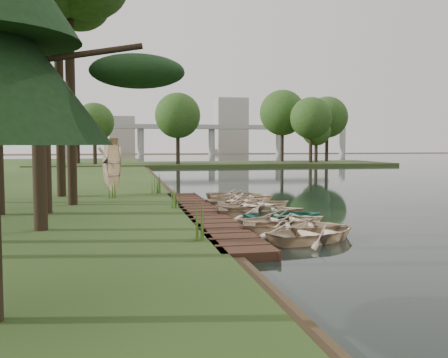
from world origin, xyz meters
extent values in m
plane|color=#3D2F1D|center=(0.00, 0.00, 0.00)|extent=(300.00, 300.00, 0.00)
cube|color=#392116|center=(-1.60, 0.00, 0.15)|extent=(1.60, 16.00, 0.30)
cube|color=#31411D|center=(8.00, 50.00, 0.23)|extent=(50.00, 14.00, 0.45)
cylinder|color=black|center=(-15.33, 50.00, 2.85)|extent=(0.50, 0.50, 4.80)
sphere|color=#2A4B19|center=(-15.33, 50.00, 6.45)|extent=(5.60, 5.60, 5.60)
cylinder|color=black|center=(-8.67, 50.00, 2.85)|extent=(0.50, 0.50, 4.80)
sphere|color=#2A4B19|center=(-8.67, 50.00, 6.45)|extent=(5.60, 5.60, 5.60)
cylinder|color=black|center=(-2.00, 50.00, 2.85)|extent=(0.50, 0.50, 4.80)
sphere|color=#2A4B19|center=(-2.00, 50.00, 6.45)|extent=(5.60, 5.60, 5.60)
cylinder|color=black|center=(4.67, 50.00, 2.85)|extent=(0.50, 0.50, 4.80)
sphere|color=#2A4B19|center=(4.67, 50.00, 6.45)|extent=(5.60, 5.60, 5.60)
cylinder|color=black|center=(11.33, 50.00, 2.85)|extent=(0.50, 0.50, 4.80)
sphere|color=#2A4B19|center=(11.33, 50.00, 6.45)|extent=(5.60, 5.60, 5.60)
cylinder|color=black|center=(18.00, 50.00, 2.85)|extent=(0.50, 0.50, 4.80)
sphere|color=#2A4B19|center=(18.00, 50.00, 6.45)|extent=(5.60, 5.60, 5.60)
cylinder|color=black|center=(24.67, 50.00, 2.85)|extent=(0.50, 0.50, 4.80)
sphere|color=#2A4B19|center=(24.67, 50.00, 6.45)|extent=(5.60, 5.60, 5.60)
cube|color=#A5A5A0|center=(10.00, 120.00, 8.00)|extent=(90.00, 4.00, 1.20)
cylinder|color=#A5A5A0|center=(-20.00, 120.00, 4.00)|extent=(1.80, 1.80, 8.00)
cylinder|color=#A5A5A0|center=(0.00, 120.00, 4.00)|extent=(1.80, 1.80, 8.00)
cylinder|color=#A5A5A0|center=(20.00, 120.00, 4.00)|extent=(1.80, 1.80, 8.00)
cylinder|color=#A5A5A0|center=(40.00, 120.00, 4.00)|extent=(1.80, 1.80, 8.00)
cylinder|color=#A5A5A0|center=(60.00, 120.00, 4.00)|extent=(1.80, 1.80, 8.00)
cube|color=#A5A5A0|center=(30.00, 140.00, 9.00)|extent=(10.00, 8.00, 18.00)
cube|color=#A5A5A0|center=(-5.00, 145.00, 6.00)|extent=(8.00, 8.00, 12.00)
imported|color=beige|center=(1.09, -5.66, 0.39)|extent=(3.89, 3.34, 0.68)
imported|color=beige|center=(0.80, -4.48, 0.41)|extent=(4.05, 3.38, 0.72)
imported|color=beige|center=(0.91, -3.07, 0.39)|extent=(3.57, 2.76, 0.68)
imported|color=teal|center=(1.30, -1.79, 0.37)|extent=(3.18, 2.31, 0.65)
imported|color=beige|center=(0.75, -0.52, 0.42)|extent=(3.94, 3.06, 0.75)
imported|color=beige|center=(1.01, 1.05, 0.45)|extent=(4.59, 4.01, 0.79)
imported|color=beige|center=(0.98, 2.15, 0.37)|extent=(3.48, 2.76, 0.65)
imported|color=beige|center=(0.72, 3.47, 0.38)|extent=(3.27, 2.41, 0.66)
imported|color=beige|center=(1.25, 4.91, 0.40)|extent=(3.51, 2.59, 0.70)
imported|color=beige|center=(1.19, 6.69, 0.36)|extent=(3.44, 2.78, 0.63)
imported|color=beige|center=(-5.38, 7.97, 0.62)|extent=(3.82, 3.50, 0.65)
cylinder|color=black|center=(-7.47, -3.35, 5.41)|extent=(0.44, 0.44, 10.22)
cylinder|color=black|center=(-7.89, 0.84, 5.52)|extent=(0.45, 0.45, 10.44)
cylinder|color=black|center=(-7.12, 3.56, 5.03)|extent=(0.43, 0.43, 9.47)
cylinder|color=black|center=(-8.08, 7.56, 6.02)|extent=(0.47, 0.47, 11.43)
cone|color=#3F661E|center=(-2.60, -5.84, 0.87)|extent=(0.60, 0.60, 1.14)
cone|color=#3F661E|center=(-2.60, 1.42, 0.86)|extent=(0.60, 0.60, 1.12)
cone|color=#3F661E|center=(-5.34, 6.23, 0.74)|extent=(0.60, 0.60, 0.87)
cone|color=#3F661E|center=(-3.01, 8.15, 0.86)|extent=(0.60, 0.60, 1.11)
camera|label=1|loc=(-4.81, -20.27, 3.09)|focal=40.00mm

